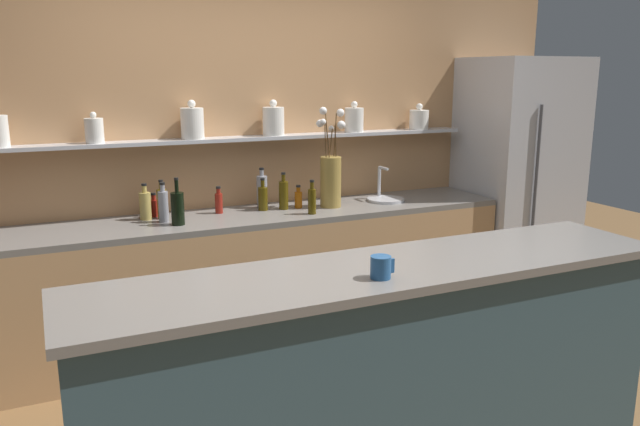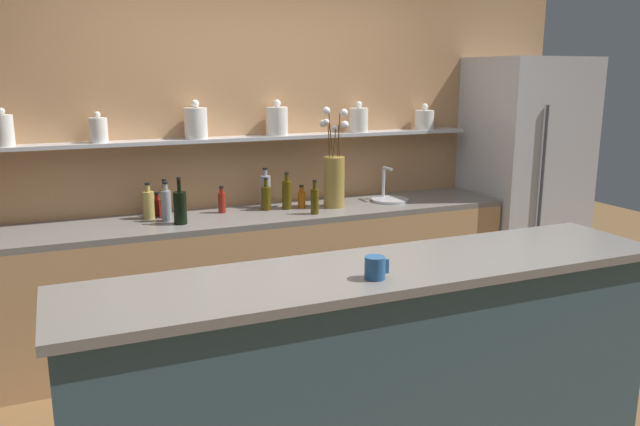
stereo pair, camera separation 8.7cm
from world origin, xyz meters
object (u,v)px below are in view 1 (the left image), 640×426
Objects in this scene: refrigerator at (517,182)px; bottle_wine_3 at (178,208)px; sink_fixture at (385,197)px; bottle_sauce_4 at (219,202)px; bottle_spirit_6 at (262,191)px; bottle_sauce_5 at (154,207)px; bottle_oil_10 at (162,203)px; bottle_oil_2 at (263,198)px; bottle_oil_7 at (312,200)px; bottle_spirit_9 at (145,205)px; bottle_oil_1 at (284,194)px; bottle_sauce_0 at (298,199)px; flower_vase at (331,176)px; bottle_spirit_8 at (163,206)px; coffee_mug at (381,267)px.

refrigerator is 2.77m from bottle_wine_3.
bottle_sauce_4 is (-1.24, 0.10, 0.05)m from sink_fixture.
bottle_spirit_6 reaches higher than bottle_sauce_4.
bottle_sauce_5 is 0.63× the size of bottle_oil_10.
bottle_wine_3 is 0.23m from bottle_oil_10.
bottle_oil_7 is (0.26, -0.25, 0.01)m from bottle_oil_2.
sink_fixture is 0.94m from bottle_oil_2.
bottle_oil_7 is at bearing -4.34° from bottle_wine_3.
refrigerator is 8.30× the size of bottle_spirit_9.
bottle_oil_7 is (0.24, -0.33, -0.02)m from bottle_spirit_6.
bottle_oil_2 is (-0.14, 0.03, -0.02)m from bottle_oil_1.
refrigerator is 1.90m from bottle_sauce_0.
flower_vase is 2.72× the size of bottle_oil_1.
bottle_wine_3 is at bearing -164.03° from bottle_oil_2.
bottle_oil_2 is at bearing 169.47° from flower_vase.
refrigerator reaches higher than bottle_oil_7.
bottle_oil_10 is at bearing 176.86° from refrigerator.
bottle_wine_3 reaches higher than bottle_oil_1.
bottle_spirit_9 is at bearing 128.60° from bottle_spirit_8.
bottle_wine_3 is 0.28m from bottle_spirit_9.
bottle_sauce_0 is 1.04m from bottle_spirit_9.
sink_fixture is 0.97× the size of bottle_spirit_6.
bottle_wine_3 is 1.28× the size of bottle_oil_7.
refrigerator is at bearing -4.47° from bottle_sauce_5.
bottle_oil_1 is at bearing 81.07° from coffee_mug.
bottle_oil_7 is 0.97m from bottle_spirit_8.
sink_fixture reaches higher than bottle_sauce_4.
bottle_wine_3 is (-0.77, -0.15, 0.00)m from bottle_oil_1.
coffee_mug is at bearing -94.98° from bottle_spirit_6.
flower_vase is at bearing -20.98° from bottle_spirit_6.
refrigerator is 2.79× the size of flower_vase.
bottle_sauce_0 is (-0.69, 0.03, 0.04)m from sink_fixture.
bottle_sauce_4 is at bearing 170.89° from flower_vase.
bottle_spirit_8 is (-0.84, -0.04, 0.00)m from bottle_oil_1.
bottle_sauce_4 reaches higher than bottle_sauce_5.
flower_vase is at bearing -1.07° from bottle_spirit_8.
bottle_sauce_0 is 0.98m from bottle_sauce_5.
bottle_spirit_8 is at bearing 106.82° from coffee_mug.
bottle_sauce_4 reaches higher than bottle_sauce_0.
coffee_mug is (0.64, -1.92, 0.05)m from bottle_spirit_9.
bottle_oil_2 is at bearing 85.51° from coffee_mug.
sink_fixture reaches higher than bottle_sauce_5.
bottle_sauce_5 is at bearing 99.43° from bottle_spirit_8.
bottle_oil_2 reaches higher than coffee_mug.
bottle_wine_3 is 1.17× the size of bottle_oil_10.
bottle_sauce_5 is 1.51× the size of coffee_mug.
refrigerator is at bearing -3.24° from bottle_spirit_9.
refrigerator is 6.94× the size of bottle_spirit_6.
bottle_oil_1 is (-0.33, 0.06, -0.12)m from flower_vase.
bottle_wine_3 is (-1.10, -0.09, -0.11)m from flower_vase.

